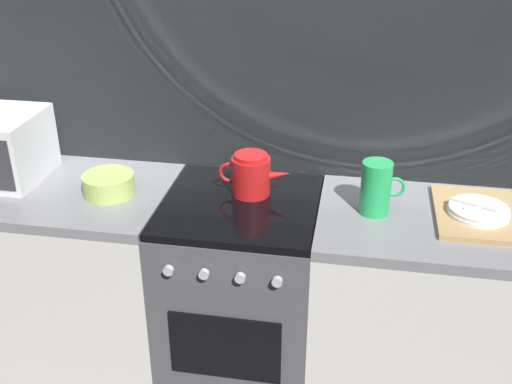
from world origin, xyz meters
The scene contains 9 objects.
ground_plane centered at (0.00, 0.00, 0.00)m, with size 8.00×8.00×0.00m, color #47423D.
back_wall centered at (0.00, 0.32, 1.20)m, with size 3.60×0.05×2.40m.
counter_left centered at (-0.90, 0.00, 0.45)m, with size 1.20×0.60×0.90m.
stove_unit centered at (0.00, 0.00, 0.45)m, with size 0.60×0.63×0.90m.
counter_right centered at (0.90, 0.00, 0.45)m, with size 1.20×0.60×0.90m.
kettle centered at (0.03, 0.08, 0.98)m, with size 0.28×0.15×0.17m.
mixing_bowl centered at (-0.52, -0.01, 0.94)m, with size 0.20×0.20×0.08m, color #B7D166.
pitcher centered at (0.50, 0.01, 1.00)m, with size 0.16×0.11×0.20m.
dish_pile centered at (0.87, 0.04, 0.92)m, with size 0.30×0.40×0.06m.
Camera 1 is at (0.42, -2.04, 2.01)m, focal length 43.74 mm.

